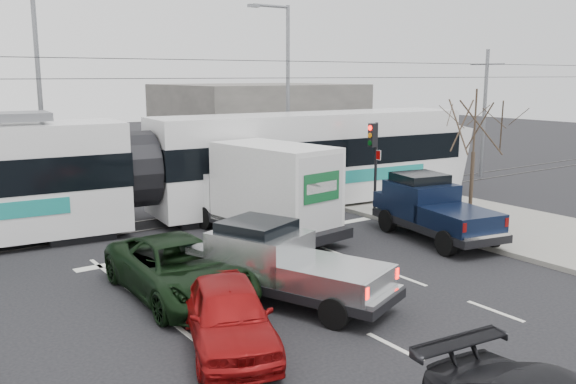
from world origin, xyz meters
TOP-DOWN VIEW (x-y plane):
  - ground at (0.00, 0.00)m, footprint 120.00×120.00m
  - sidewalk_right at (9.00, 0.00)m, footprint 6.00×60.00m
  - rails at (0.00, 10.00)m, footprint 60.00×1.60m
  - building_right at (12.00, 24.00)m, footprint 12.00×10.00m
  - bare_tree at (7.60, 2.50)m, footprint 2.40×2.40m
  - traffic_signal at (6.47, 6.50)m, footprint 0.44×0.44m
  - street_lamp_near at (7.31, 14.00)m, footprint 2.38×0.25m
  - street_lamp_far at (-4.19, 16.00)m, footprint 2.38×0.25m
  - catenary at (0.00, 10.00)m, footprint 60.00×0.20m
  - tram at (-2.25, 9.86)m, footprint 29.55×5.76m
  - silver_pickup at (-2.11, 0.69)m, footprint 3.70×5.70m
  - box_truck at (0.99, 6.20)m, footprint 3.11×6.83m
  - navy_pickup at (5.56, 2.58)m, footprint 2.82×5.46m
  - green_car at (-4.10, 2.34)m, footprint 2.60×5.42m
  - red_car at (-4.54, -0.97)m, footprint 3.05×4.51m

SIDE VIEW (x-z plane):
  - ground at x=0.00m, z-range 0.00..0.00m
  - rails at x=0.00m, z-range 0.00..0.03m
  - sidewalk_right at x=9.00m, z-range 0.00..0.15m
  - red_car at x=-4.54m, z-range 0.00..1.43m
  - green_car at x=-4.10m, z-range 0.00..1.49m
  - silver_pickup at x=-2.11m, z-range -0.01..1.96m
  - navy_pickup at x=5.56m, z-range -0.01..2.18m
  - box_truck at x=0.99m, z-range -0.02..3.27m
  - tram at x=-2.25m, z-range -0.87..5.13m
  - building_right at x=12.00m, z-range 0.00..5.00m
  - traffic_signal at x=6.47m, z-range 0.94..4.54m
  - bare_tree at x=7.60m, z-range 1.29..6.29m
  - catenary at x=0.00m, z-range 0.38..7.38m
  - street_lamp_near at x=7.31m, z-range 0.61..9.61m
  - street_lamp_far at x=-4.19m, z-range 0.61..9.61m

